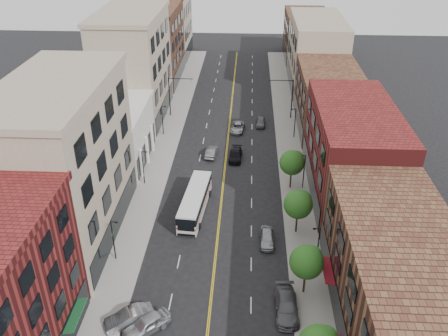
% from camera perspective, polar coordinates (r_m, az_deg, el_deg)
% --- Properties ---
extents(ground, '(220.00, 220.00, 0.00)m').
position_cam_1_polar(ground, '(47.42, -1.83, -17.71)').
color(ground, black).
rests_on(ground, ground).
extents(sidewalk_left, '(4.00, 110.00, 0.15)m').
position_cam_1_polar(sidewalk_left, '(76.59, -7.17, 2.43)').
color(sidewalk_left, gray).
rests_on(sidewalk_left, ground).
extents(sidewalk_right, '(4.00, 110.00, 0.15)m').
position_cam_1_polar(sidewalk_right, '(75.76, 7.91, 2.05)').
color(sidewalk_right, gray).
rests_on(sidewalk_right, ground).
extents(bldg_l_tanoffice, '(10.00, 22.00, 18.00)m').
position_cam_1_polar(bldg_l_tanoffice, '(55.64, -18.57, 0.29)').
color(bldg_l_tanoffice, gray).
rests_on(bldg_l_tanoffice, ground).
extents(bldg_l_white, '(10.00, 14.00, 8.00)m').
position_cam_1_polar(bldg_l_white, '(72.95, -13.30, 3.82)').
color(bldg_l_white, silver).
rests_on(bldg_l_white, ground).
extents(bldg_l_far_a, '(10.00, 20.00, 18.00)m').
position_cam_1_polar(bldg_l_far_a, '(86.41, -10.79, 11.77)').
color(bldg_l_far_a, gray).
rests_on(bldg_l_far_a, ground).
extents(bldg_l_far_b, '(10.00, 20.00, 15.00)m').
position_cam_1_polar(bldg_l_far_b, '(105.56, -8.30, 14.38)').
color(bldg_l_far_b, '#532D21').
rests_on(bldg_l_far_b, ground).
extents(bldg_l_far_c, '(10.00, 16.00, 20.00)m').
position_cam_1_polar(bldg_l_far_c, '(122.20, -6.81, 17.78)').
color(bldg_l_far_c, gray).
rests_on(bldg_l_far_c, ground).
extents(bldg_r_near, '(10.00, 26.00, 10.00)m').
position_cam_1_polar(bldg_r_near, '(45.89, 20.36, -13.27)').
color(bldg_r_near, '#532D21').
rests_on(bldg_r_near, ground).
extents(bldg_r_mid, '(10.00, 22.00, 12.00)m').
position_cam_1_polar(bldg_r_mid, '(64.46, 15.14, 1.98)').
color(bldg_r_mid, '#5B1818').
rests_on(bldg_r_mid, ground).
extents(bldg_r_far_a, '(10.00, 20.00, 10.00)m').
position_cam_1_polar(bldg_r_far_a, '(83.69, 12.51, 8.07)').
color(bldg_r_far_a, '#532D21').
rests_on(bldg_r_far_a, ground).
extents(bldg_r_far_b, '(10.00, 22.00, 14.00)m').
position_cam_1_polar(bldg_r_far_b, '(102.76, 11.01, 13.44)').
color(bldg_r_far_b, gray).
rests_on(bldg_r_far_b, ground).
extents(bldg_r_far_c, '(10.00, 18.00, 11.00)m').
position_cam_1_polar(bldg_r_far_c, '(122.32, 9.84, 15.41)').
color(bldg_r_far_c, '#532D21').
rests_on(bldg_r_far_c, ground).
extents(tree_r_1, '(3.40, 3.40, 5.59)m').
position_cam_1_polar(tree_r_1, '(47.77, 10.01, -10.95)').
color(tree_r_1, black).
rests_on(tree_r_1, sidewalk_right).
extents(tree_r_2, '(3.40, 3.40, 5.59)m').
position_cam_1_polar(tree_r_2, '(55.70, 9.00, -4.24)').
color(tree_r_2, black).
rests_on(tree_r_2, sidewalk_right).
extents(tree_r_3, '(3.40, 3.40, 5.59)m').
position_cam_1_polar(tree_r_3, '(64.20, 8.26, 0.74)').
color(tree_r_3, black).
rests_on(tree_r_3, sidewalk_right).
extents(lamp_l_1, '(0.81, 0.55, 5.05)m').
position_cam_1_polar(lamp_l_1, '(53.04, -13.15, -8.22)').
color(lamp_l_1, black).
rests_on(lamp_l_1, sidewalk_left).
extents(lamp_l_2, '(0.81, 0.55, 5.05)m').
position_cam_1_polar(lamp_l_2, '(65.93, -9.68, 0.29)').
color(lamp_l_2, black).
rests_on(lamp_l_2, sidewalk_left).
extents(lamp_l_3, '(0.81, 0.55, 5.05)m').
position_cam_1_polar(lamp_l_3, '(79.95, -7.39, 5.93)').
color(lamp_l_3, black).
rests_on(lamp_l_3, sidewalk_left).
extents(lamp_r_1, '(0.81, 0.55, 5.05)m').
position_cam_1_polar(lamp_r_1, '(51.72, 11.21, -9.09)').
color(lamp_r_1, black).
rests_on(lamp_r_1, sidewalk_right).
extents(lamp_r_2, '(0.81, 0.55, 5.05)m').
position_cam_1_polar(lamp_r_2, '(64.87, 9.57, -0.22)').
color(lamp_r_2, black).
rests_on(lamp_r_2, sidewalk_right).
extents(lamp_r_3, '(0.81, 0.55, 5.05)m').
position_cam_1_polar(lamp_r_3, '(79.08, 8.51, 5.57)').
color(lamp_r_3, black).
rests_on(lamp_r_3, sidewalk_right).
extents(signal_mast_left, '(4.49, 0.18, 7.20)m').
position_cam_1_polar(signal_mast_left, '(86.51, -6.12, 9.08)').
color(signal_mast_left, black).
rests_on(signal_mast_left, sidewalk_left).
extents(signal_mast_right, '(4.49, 0.18, 7.20)m').
position_cam_1_polar(signal_mast_right, '(85.76, 7.72, 8.79)').
color(signal_mast_right, black).
rests_on(signal_mast_right, sidewalk_right).
extents(city_bus, '(3.39, 11.21, 2.84)m').
position_cam_1_polar(city_bus, '(60.09, -3.51, -3.94)').
color(city_bus, silver).
rests_on(city_bus, ground).
extents(car_angle_a, '(4.68, 4.51, 1.58)m').
position_cam_1_polar(car_angle_a, '(46.45, -9.28, -18.07)').
color(car_angle_a, '#AEB1B6').
rests_on(car_angle_a, ground).
extents(car_angle_b, '(4.86, 3.72, 1.54)m').
position_cam_1_polar(car_angle_b, '(47.32, -11.33, -17.22)').
color(car_angle_b, '#A2A4AA').
rests_on(car_angle_b, ground).
extents(car_parked_mid, '(2.34, 5.48, 1.58)m').
position_cam_1_polar(car_parked_mid, '(47.82, 7.53, -16.13)').
color(car_parked_mid, '#515156').
rests_on(car_parked_mid, ground).
extents(car_parked_far, '(1.72, 4.17, 1.41)m').
position_cam_1_polar(car_parked_far, '(55.62, 5.20, -8.36)').
color(car_parked_far, '#96989D').
rests_on(car_parked_far, ground).
extents(car_lane_behind, '(1.87, 4.30, 1.38)m').
position_cam_1_polar(car_lane_behind, '(73.45, -1.51, 1.95)').
color(car_lane_behind, '#47464B').
rests_on(car_lane_behind, ground).
extents(car_lane_a, '(2.12, 4.74, 1.35)m').
position_cam_1_polar(car_lane_a, '(72.53, 1.40, 1.56)').
color(car_lane_a, black).
rests_on(car_lane_a, ground).
extents(car_lane_b, '(2.61, 4.84, 1.29)m').
position_cam_1_polar(car_lane_b, '(81.67, 1.64, 4.91)').
color(car_lane_b, '#9E9FA5').
rests_on(car_lane_b, ground).
extents(car_lane_c, '(1.72, 3.96, 1.33)m').
position_cam_1_polar(car_lane_c, '(83.84, 4.43, 5.53)').
color(car_lane_c, '#55545A').
rests_on(car_lane_c, ground).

